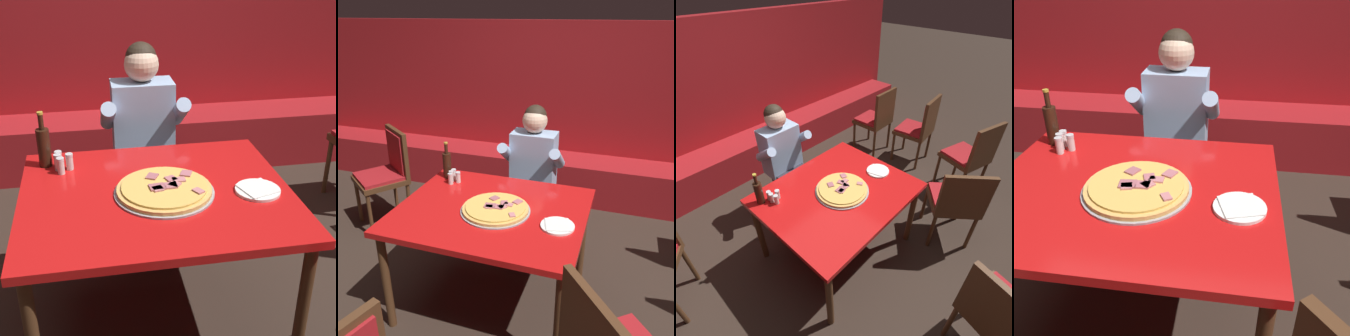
{
  "view_description": "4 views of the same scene",
  "coord_description": "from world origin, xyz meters",
  "views": [
    {
      "loc": [
        -0.29,
        -1.88,
        1.82
      ],
      "look_at": [
        0.1,
        0.23,
        0.77
      ],
      "focal_mm": 50.0,
      "sensor_mm": 36.0,
      "label": 1
    },
    {
      "loc": [
        0.8,
        -2.06,
        1.99
      ],
      "look_at": [
        -0.01,
        0.33,
        0.93
      ],
      "focal_mm": 40.0,
      "sensor_mm": 36.0,
      "label": 2
    },
    {
      "loc": [
        -1.19,
        -1.18,
        2.29
      ],
      "look_at": [
        0.16,
        0.07,
        0.89
      ],
      "focal_mm": 28.0,
      "sensor_mm": 36.0,
      "label": 3
    },
    {
      "loc": [
        0.42,
        -1.3,
        1.62
      ],
      "look_at": [
        0.19,
        0.21,
        0.76
      ],
      "focal_mm": 40.0,
      "sensor_mm": 36.0,
      "label": 4
    }
  ],
  "objects": [
    {
      "name": "plate_white_paper",
      "position": [
        0.46,
        -0.09,
        0.77
      ],
      "size": [
        0.21,
        0.21,
        0.02
      ],
      "color": "white",
      "rests_on": "main_dining_table"
    },
    {
      "name": "shaker_oregano",
      "position": [
        -0.45,
        0.31,
        0.8
      ],
      "size": [
        0.04,
        0.04,
        0.09
      ],
      "color": "silver",
      "rests_on": "main_dining_table"
    },
    {
      "name": "ground_plane",
      "position": [
        0.0,
        0.0,
        0.0
      ],
      "size": [
        24.0,
        24.0,
        0.0
      ],
      "primitive_type": "plane",
      "color": "#33261E"
    },
    {
      "name": "main_dining_table",
      "position": [
        0.0,
        0.0,
        0.69
      ],
      "size": [
        1.25,
        1.04,
        0.77
      ],
      "color": "#4C2D19",
      "rests_on": "ground_plane"
    },
    {
      "name": "shaker_parmesan",
      "position": [
        -0.44,
        0.26,
        0.8
      ],
      "size": [
        0.04,
        0.04,
        0.09
      ],
      "color": "silver",
      "rests_on": "main_dining_table"
    },
    {
      "name": "beer_bottle",
      "position": [
        -0.52,
        0.37,
        0.88
      ],
      "size": [
        0.07,
        0.07,
        0.29
      ],
      "color": "black",
      "rests_on": "main_dining_table"
    },
    {
      "name": "shaker_black_pepper",
      "position": [
        -0.45,
        0.35,
        0.8
      ],
      "size": [
        0.04,
        0.04,
        0.09
      ],
      "color": "silver",
      "rests_on": "main_dining_table"
    },
    {
      "name": "booth_bench",
      "position": [
        0.0,
        1.86,
        0.23
      ],
      "size": [
        6.46,
        0.48,
        0.46
      ],
      "primitive_type": "cube",
      "color": "#A3191E",
      "rests_on": "ground_plane"
    },
    {
      "name": "dining_chair_near_right",
      "position": [
        -1.36,
        0.72,
        0.57
      ],
      "size": [
        0.61,
        0.61,
        0.95
      ],
      "color": "#4C2D19",
      "rests_on": "ground_plane"
    },
    {
      "name": "diner_seated_blue_shirt",
      "position": [
        0.05,
        0.8,
        0.71
      ],
      "size": [
        0.53,
        0.53,
        1.27
      ],
      "color": "black",
      "rests_on": "ground_plane"
    },
    {
      "name": "booth_wall_panel",
      "position": [
        0.0,
        2.18,
        0.95
      ],
      "size": [
        6.8,
        0.16,
        1.9
      ],
      "primitive_type": "cube",
      "color": "#A3191E",
      "rests_on": "ground_plane"
    },
    {
      "name": "shaker_red_pepper_flakes",
      "position": [
        -0.39,
        0.31,
        0.8
      ],
      "size": [
        0.04,
        0.04,
        0.09
      ],
      "color": "silver",
      "rests_on": "main_dining_table"
    },
    {
      "name": "pizza",
      "position": [
        0.04,
        -0.02,
        0.78
      ],
      "size": [
        0.46,
        0.46,
        0.05
      ],
      "color": "#9E9EA3",
      "rests_on": "main_dining_table"
    }
  ]
}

